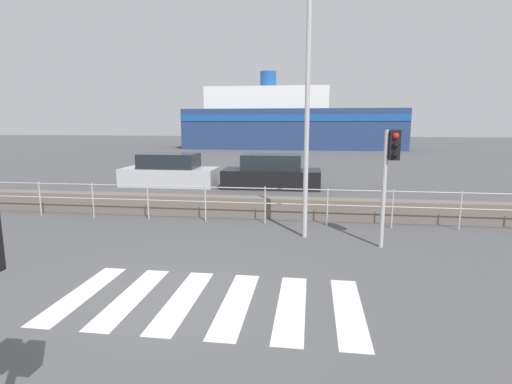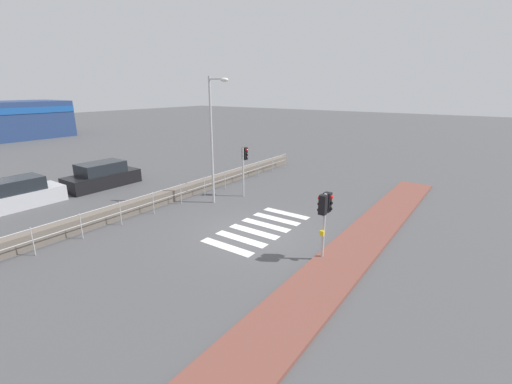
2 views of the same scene
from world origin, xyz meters
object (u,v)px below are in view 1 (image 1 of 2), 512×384
streetlamp (308,77)px  ferry_boat (288,123)px  parked_car_black (272,174)px  traffic_light_far (390,162)px  parked_car_silver (169,172)px

streetlamp → ferry_boat: (-2.65, 36.53, -1.08)m
ferry_boat → parked_car_black: size_ratio=5.54×
ferry_boat → parked_car_black: ferry_boat is taller
traffic_light_far → streetlamp: (-1.91, 0.40, 1.94)m
traffic_light_far → parked_car_black: bearing=113.0°
traffic_light_far → parked_car_silver: size_ratio=0.63×
parked_car_silver → traffic_light_far: bearing=-45.1°
traffic_light_far → parked_car_black: (-3.55, 8.36, -1.38)m
streetlamp → parked_car_black: (-1.63, 7.96, -3.32)m
ferry_boat → parked_car_black: (1.01, -28.58, -2.24)m
traffic_light_far → streetlamp: 2.76m
streetlamp → parked_car_black: streetlamp is taller
parked_car_silver → parked_car_black: bearing=-0.0°
streetlamp → traffic_light_far: bearing=-11.9°
streetlamp → parked_car_silver: size_ratio=1.47×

